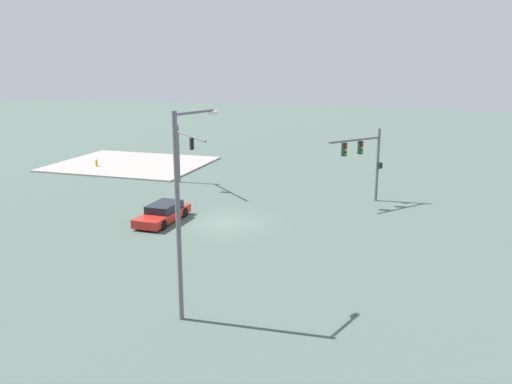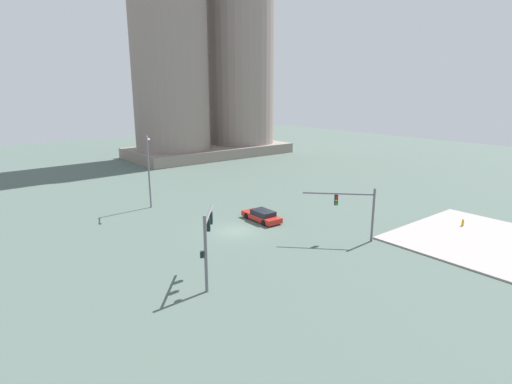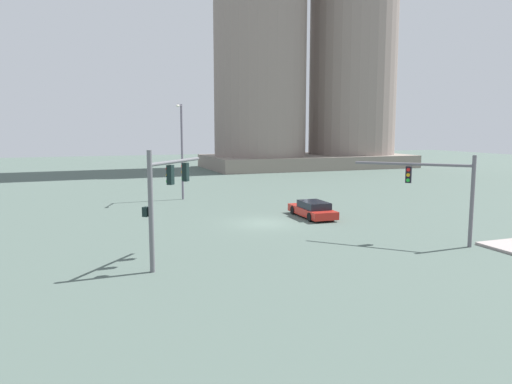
{
  "view_description": "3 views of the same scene",
  "coord_description": "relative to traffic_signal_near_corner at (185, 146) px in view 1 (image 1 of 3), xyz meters",
  "views": [
    {
      "loc": [
        -12.18,
        31.89,
        10.61
      ],
      "look_at": [
        -2.78,
        1.89,
        2.78
      ],
      "focal_mm": 37.6,
      "sensor_mm": 36.0,
      "label": 1
    },
    {
      "loc": [
        -22.56,
        -31.3,
        13.71
      ],
      "look_at": [
        1.97,
        -0.7,
        3.85
      ],
      "focal_mm": 28.49,
      "sensor_mm": 36.0,
      "label": 2
    },
    {
      "loc": [
        -12.03,
        -30.78,
        6.53
      ],
      "look_at": [
        -1.66,
        -2.56,
        2.57
      ],
      "focal_mm": 34.05,
      "sensor_mm": 36.0,
      "label": 3
    }
  ],
  "objects": [
    {
      "name": "sidewalk_corner",
      "position": [
        9.4,
        -7.07,
        -3.37
      ],
      "size": [
        14.96,
        12.37,
        0.15
      ],
      "primitive_type": "cube",
      "color": "#A19490",
      "rests_on": "ground"
    },
    {
      "name": "sedan_car_approaching",
      "position": [
        -2.87,
        9.9,
        -2.87
      ],
      "size": [
        2.05,
        4.94,
        1.21
      ],
      "rotation": [
        0.0,
        0.0,
        1.55
      ],
      "color": "red",
      "rests_on": "ground"
    },
    {
      "name": "streetlamp_curved_arm",
      "position": [
        -10.09,
        21.97,
        1.58
      ],
      "size": [
        1.07,
        2.58,
        8.69
      ],
      "rotation": [
        0.0,
        0.0,
        -1.9
      ],
      "color": "slate",
      "rests_on": "ground"
    },
    {
      "name": "ground_plane",
      "position": [
        -6.94,
        9.01,
        -3.45
      ],
      "size": [
        179.96,
        179.96,
        0.0
      ],
      "primitive_type": "plane",
      "color": "#4A5A52"
    },
    {
      "name": "traffic_signal_near_corner",
      "position": [
        0.0,
        0.0,
        0.0
      ],
      "size": [
        4.71,
        4.79,
        5.09
      ],
      "rotation": [
        0.0,
        0.0,
        2.35
      ],
      "color": "#5F5C63",
      "rests_on": "ground"
    },
    {
      "name": "fire_hydrant_on_curb",
      "position": [
        11.92,
        -4.66,
        -2.96
      ],
      "size": [
        0.33,
        0.22,
        0.71
      ],
      "color": "#C9990C",
      "rests_on": "sidewalk_corner"
    },
    {
      "name": "traffic_signal_opposite_side",
      "position": [
        -15.2,
        1.07,
        0.22
      ],
      "size": [
        3.55,
        4.01,
        5.57
      ],
      "rotation": [
        0.0,
        0.0,
        0.89
      ],
      "color": "slate",
      "rests_on": "ground"
    }
  ]
}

